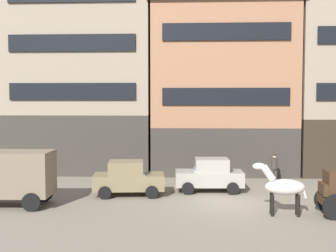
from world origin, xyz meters
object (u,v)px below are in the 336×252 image
at_px(sedan_light, 210,175).
at_px(fire_hydrant_curbside, 42,174).
at_px(delivery_truck_far, 10,176).
at_px(sedan_dark, 128,178).
at_px(draft_horse, 283,187).
at_px(pedestrian_officer, 274,167).

relative_size(sedan_light, fire_hydrant_curbside, 4.53).
distance_m(delivery_truck_far, sedan_dark, 5.88).
bearing_deg(fire_hydrant_curbside, sedan_light, -14.30).
xyz_separation_m(draft_horse, sedan_dark, (-7.28, 3.55, -0.36)).
distance_m(sedan_dark, sedan_light, 4.52).
bearing_deg(delivery_truck_far, draft_horse, -4.70).
xyz_separation_m(sedan_dark, fire_hydrant_curbside, (-6.05, 3.86, -0.49)).
distance_m(draft_horse, sedan_light, 5.59).
bearing_deg(delivery_truck_far, pedestrian_officer, 24.80).
height_order(draft_horse, delivery_truck_far, delivery_truck_far).
bearing_deg(draft_horse, fire_hydrant_curbside, 150.93).
distance_m(draft_horse, fire_hydrant_curbside, 15.27).
height_order(pedestrian_officer, fire_hydrant_curbside, pedestrian_officer).
height_order(sedan_dark, sedan_light, same).
bearing_deg(sedan_dark, fire_hydrant_curbside, 147.50).
height_order(delivery_truck_far, sedan_dark, delivery_truck_far).
distance_m(delivery_truck_far, pedestrian_officer, 15.10).
bearing_deg(fire_hydrant_curbside, draft_horse, -29.07).
distance_m(draft_horse, pedestrian_officer, 7.46).
bearing_deg(delivery_truck_far, sedan_dark, 25.48).
relative_size(delivery_truck_far, pedestrian_officer, 2.45).
relative_size(delivery_truck_far, sedan_dark, 1.15).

